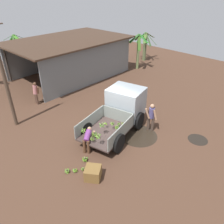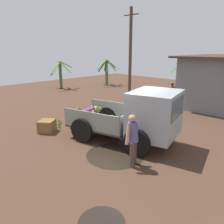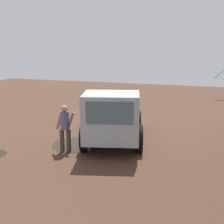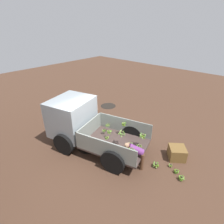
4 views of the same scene
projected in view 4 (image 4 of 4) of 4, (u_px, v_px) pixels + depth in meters
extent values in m
plane|color=#4D3324|center=(97.00, 149.00, 8.14)|extent=(36.00, 36.00, 0.00)
cylinder|color=black|center=(89.00, 147.00, 8.30)|extent=(1.10, 1.10, 0.01)
cylinder|color=black|center=(108.00, 106.00, 12.34)|extent=(1.06, 1.06, 0.01)
cylinder|color=#2C231A|center=(104.00, 131.00, 9.49)|extent=(2.09, 2.09, 0.01)
cube|color=#43332F|center=(115.00, 144.00, 7.64)|extent=(3.07, 2.59, 0.08)
cube|color=gray|center=(104.00, 149.00, 6.69)|extent=(2.58, 0.73, 0.73)
cube|color=gray|center=(124.00, 125.00, 8.22)|extent=(2.58, 0.73, 0.73)
cube|color=gray|center=(90.00, 128.00, 7.98)|extent=(0.56, 1.92, 0.73)
cube|color=#9BA6AC|center=(72.00, 116.00, 8.19)|extent=(2.08, 2.29, 1.69)
cube|color=#4C606B|center=(57.00, 106.00, 8.37)|extent=(0.43, 1.51, 0.74)
cylinder|color=black|center=(64.00, 144.00, 7.67)|extent=(1.02, 0.47, 1.00)
cylinder|color=black|center=(90.00, 123.00, 9.29)|extent=(1.02, 0.47, 1.00)
cylinder|color=black|center=(113.00, 162.00, 6.69)|extent=(1.02, 0.47, 1.00)
cylinder|color=black|center=(132.00, 135.00, 8.31)|extent=(1.02, 0.47, 1.00)
sphere|color=brown|center=(109.00, 131.00, 7.74)|extent=(0.07, 0.07, 0.07)
cylinder|color=olive|center=(110.00, 132.00, 7.78)|extent=(0.13, 0.11, 0.15)
cylinder|color=#4B7F21|center=(110.00, 131.00, 7.81)|extent=(0.17, 0.07, 0.11)
cylinder|color=#59782C|center=(109.00, 131.00, 7.81)|extent=(0.09, 0.13, 0.16)
cylinder|color=#547F30|center=(108.00, 132.00, 7.79)|extent=(0.06, 0.14, 0.15)
cylinder|color=olive|center=(108.00, 132.00, 7.74)|extent=(0.16, 0.10, 0.12)
cylinder|color=#73A42E|center=(109.00, 132.00, 7.74)|extent=(0.13, 0.08, 0.16)
cylinder|color=olive|center=(109.00, 132.00, 7.72)|extent=(0.12, 0.13, 0.15)
cylinder|color=olive|center=(111.00, 132.00, 7.73)|extent=(0.09, 0.17, 0.10)
sphere|color=brown|center=(132.00, 149.00, 6.46)|extent=(0.08, 0.08, 0.08)
cylinder|color=#73AC2E|center=(131.00, 150.00, 6.55)|extent=(0.13, 0.16, 0.18)
cylinder|color=olive|center=(129.00, 150.00, 6.49)|extent=(0.15, 0.18, 0.14)
cylinder|color=#4C8020|center=(131.00, 152.00, 6.43)|extent=(0.19, 0.13, 0.15)
cylinder|color=#69AB35|center=(133.00, 151.00, 6.47)|extent=(0.07, 0.17, 0.18)
cylinder|color=#79A947|center=(133.00, 150.00, 6.52)|extent=(0.20, 0.10, 0.14)
sphere|color=#413B2A|center=(130.00, 144.00, 7.04)|extent=(0.08, 0.08, 0.08)
cylinder|color=#447419|center=(129.00, 144.00, 7.13)|extent=(0.09, 0.20, 0.18)
cylinder|color=#567B37|center=(128.00, 145.00, 7.07)|extent=(0.17, 0.16, 0.19)
cylinder|color=#7EA73C|center=(129.00, 146.00, 7.04)|extent=(0.17, 0.04, 0.20)
cylinder|color=#4B7F1A|center=(130.00, 146.00, 6.98)|extent=(0.18, 0.19, 0.14)
cylinder|color=#77B029|center=(132.00, 146.00, 7.06)|extent=(0.11, 0.19, 0.19)
cylinder|color=#669837|center=(132.00, 144.00, 7.09)|extent=(0.21, 0.14, 0.15)
cylinder|color=olive|center=(130.00, 144.00, 7.13)|extent=(0.18, 0.11, 0.20)
sphere|color=#413B2A|center=(104.00, 130.00, 8.12)|extent=(0.07, 0.07, 0.07)
cylinder|color=#5C9429|center=(104.00, 130.00, 8.18)|extent=(0.08, 0.12, 0.13)
cylinder|color=#6E9A42|center=(103.00, 131.00, 8.14)|extent=(0.12, 0.11, 0.12)
cylinder|color=#81A840|center=(104.00, 131.00, 8.11)|extent=(0.12, 0.10, 0.13)
cylinder|color=#487520|center=(105.00, 131.00, 8.12)|extent=(0.07, 0.14, 0.10)
cylinder|color=#5A8B2A|center=(105.00, 130.00, 8.17)|extent=(0.14, 0.06, 0.09)
sphere|color=brown|center=(124.00, 123.00, 7.87)|extent=(0.07, 0.07, 0.07)
cylinder|color=#5B861B|center=(123.00, 125.00, 7.85)|extent=(0.16, 0.07, 0.14)
cylinder|color=olive|center=(124.00, 125.00, 7.86)|extent=(0.11, 0.14, 0.16)
cylinder|color=#619D28|center=(125.00, 124.00, 7.89)|extent=(0.09, 0.14, 0.16)
cylinder|color=#5C972C|center=(125.00, 124.00, 7.92)|extent=(0.17, 0.08, 0.14)
cylinder|color=#6EAB3E|center=(124.00, 123.00, 7.95)|extent=(0.16, 0.14, 0.10)
cylinder|color=#507928|center=(123.00, 124.00, 7.93)|extent=(0.04, 0.15, 0.15)
cylinder|color=olive|center=(123.00, 124.00, 7.90)|extent=(0.13, 0.14, 0.15)
sphere|color=#4E4733|center=(143.00, 135.00, 7.14)|extent=(0.09, 0.09, 0.09)
cylinder|color=olive|center=(141.00, 137.00, 7.12)|extent=(0.22, 0.09, 0.16)
cylinder|color=#618F1D|center=(143.00, 137.00, 7.13)|extent=(0.14, 0.18, 0.21)
cylinder|color=#6AA43C|center=(145.00, 136.00, 7.14)|extent=(0.15, 0.22, 0.15)
cylinder|color=olive|center=(144.00, 136.00, 7.22)|extent=(0.18, 0.05, 0.20)
cylinder|color=#709F38|center=(142.00, 136.00, 7.23)|extent=(0.15, 0.17, 0.20)
cylinder|color=#5A8233|center=(141.00, 135.00, 7.19)|extent=(0.13, 0.22, 0.15)
sphere|color=#403A2A|center=(122.00, 132.00, 7.19)|extent=(0.09, 0.09, 0.09)
cylinder|color=#597D31|center=(122.00, 133.00, 7.29)|extent=(0.18, 0.15, 0.22)
cylinder|color=olive|center=(120.00, 132.00, 7.26)|extent=(0.07, 0.24, 0.14)
cylinder|color=#7EA847|center=(120.00, 134.00, 7.19)|extent=(0.20, 0.09, 0.21)
cylinder|color=#6B9641|center=(123.00, 134.00, 7.15)|extent=(0.14, 0.22, 0.18)
cylinder|color=#527C2E|center=(124.00, 133.00, 7.22)|extent=(0.21, 0.19, 0.15)
sphere|color=#47402E|center=(139.00, 145.00, 6.99)|extent=(0.08, 0.08, 0.08)
cylinder|color=olive|center=(138.00, 147.00, 6.99)|extent=(0.17, 0.11, 0.13)
cylinder|color=olive|center=(139.00, 147.00, 6.96)|extent=(0.17, 0.10, 0.14)
cylinder|color=#77A141|center=(140.00, 147.00, 6.98)|extent=(0.06, 0.15, 0.15)
cylinder|color=olive|center=(141.00, 146.00, 7.03)|extent=(0.16, 0.13, 0.13)
cylinder|color=olive|center=(140.00, 146.00, 7.07)|extent=(0.16, 0.08, 0.15)
cylinder|color=olive|center=(138.00, 146.00, 7.06)|extent=(0.04, 0.16, 0.14)
sphere|color=brown|center=(107.00, 137.00, 7.45)|extent=(0.07, 0.07, 0.07)
cylinder|color=olive|center=(107.00, 137.00, 7.51)|extent=(0.13, 0.07, 0.13)
cylinder|color=#567332|center=(106.00, 137.00, 7.50)|extent=(0.04, 0.13, 0.13)
cylinder|color=#5B8022|center=(106.00, 138.00, 7.44)|extent=(0.14, 0.06, 0.12)
cylinder|color=#58762C|center=(107.00, 138.00, 7.42)|extent=(0.12, 0.14, 0.09)
cylinder|color=#72A523|center=(108.00, 138.00, 7.47)|extent=(0.12, 0.12, 0.12)
sphere|color=brown|center=(107.00, 125.00, 8.27)|extent=(0.06, 0.06, 0.06)
cylinder|color=#659E27|center=(108.00, 125.00, 8.34)|extent=(0.16, 0.09, 0.09)
cylinder|color=#4D811D|center=(107.00, 125.00, 8.33)|extent=(0.04, 0.15, 0.11)
cylinder|color=#578227|center=(107.00, 126.00, 8.27)|extent=(0.13, 0.06, 0.14)
cylinder|color=olive|center=(108.00, 126.00, 8.23)|extent=(0.10, 0.15, 0.09)
cylinder|color=olive|center=(109.00, 125.00, 8.29)|extent=(0.12, 0.13, 0.12)
cylinder|color=#4B3A30|center=(94.00, 117.00, 10.01)|extent=(0.22, 0.22, 0.84)
cylinder|color=#4B3A30|center=(93.00, 119.00, 9.81)|extent=(0.22, 0.22, 0.84)
cylinder|color=#555088|center=(93.00, 106.00, 9.56)|extent=(0.46, 0.43, 0.68)
sphere|color=tan|center=(94.00, 99.00, 9.35)|extent=(0.24, 0.24, 0.24)
cylinder|color=tan|center=(97.00, 106.00, 9.72)|extent=(0.21, 0.30, 0.62)
cylinder|color=tan|center=(94.00, 109.00, 9.36)|extent=(0.23, 0.34, 0.62)
cylinder|color=brown|center=(142.00, 162.00, 6.86)|extent=(0.20, 0.20, 0.75)
cylinder|color=brown|center=(142.00, 158.00, 7.05)|extent=(0.20, 0.20, 0.75)
cylinder|color=#73357E|center=(136.00, 150.00, 6.76)|extent=(0.69, 0.59, 0.49)
sphere|color=tan|center=(127.00, 145.00, 6.73)|extent=(0.21, 0.21, 0.21)
cylinder|color=tan|center=(127.00, 155.00, 6.71)|extent=(0.26, 0.32, 0.54)
cylinder|color=tan|center=(128.00, 149.00, 7.04)|extent=(0.22, 0.26, 0.56)
sphere|color=#4E4733|center=(182.00, 177.00, 6.48)|extent=(0.07, 0.07, 0.07)
cylinder|color=#6C9742|center=(180.00, 177.00, 6.54)|extent=(0.05, 0.15, 0.17)
cylinder|color=#63A529|center=(180.00, 178.00, 6.50)|extent=(0.16, 0.15, 0.15)
cylinder|color=#609622|center=(181.00, 179.00, 6.47)|extent=(0.18, 0.07, 0.15)
cylinder|color=#577A2D|center=(183.00, 179.00, 6.43)|extent=(0.16, 0.17, 0.11)
cylinder|color=olive|center=(183.00, 179.00, 6.48)|extent=(0.06, 0.15, 0.17)
cylinder|color=#74A53E|center=(183.00, 178.00, 6.51)|extent=(0.13, 0.14, 0.17)
cylinder|color=#75A633|center=(182.00, 177.00, 6.55)|extent=(0.16, 0.05, 0.16)
cylinder|color=#55792B|center=(181.00, 177.00, 6.56)|extent=(0.15, 0.15, 0.15)
sphere|color=#4B4431|center=(177.00, 170.00, 6.80)|extent=(0.07, 0.07, 0.07)
cylinder|color=#5E9621|center=(178.00, 171.00, 6.78)|extent=(0.07, 0.17, 0.10)
cylinder|color=#74A230|center=(178.00, 170.00, 6.84)|extent=(0.16, 0.10, 0.11)
cylinder|color=olive|center=(176.00, 170.00, 6.87)|extent=(0.15, 0.09, 0.14)
cylinder|color=#77AD23|center=(175.00, 171.00, 6.86)|extent=(0.06, 0.14, 0.14)
cylinder|color=olive|center=(175.00, 171.00, 6.82)|extent=(0.13, 0.13, 0.13)
cylinder|color=olive|center=(176.00, 172.00, 6.80)|extent=(0.13, 0.04, 0.15)
cylinder|color=#609437|center=(177.00, 172.00, 6.77)|extent=(0.12, 0.15, 0.12)
sphere|color=brown|center=(156.00, 164.00, 7.06)|extent=(0.09, 0.09, 0.09)
cylinder|color=#6FAA3A|center=(156.00, 163.00, 7.16)|extent=(0.20, 0.16, 0.15)
cylinder|color=#619337|center=(154.00, 164.00, 7.12)|extent=(0.11, 0.21, 0.15)
cylinder|color=#7BA945|center=(155.00, 166.00, 7.04)|extent=(0.20, 0.06, 0.17)
cylinder|color=#547C1B|center=(157.00, 166.00, 7.03)|extent=(0.11, 0.21, 0.16)
cylinder|color=#4A851B|center=(157.00, 165.00, 7.11)|extent=(0.16, 0.16, 0.19)
sphere|color=#4B4431|center=(171.00, 165.00, 7.10)|extent=(0.06, 0.06, 0.06)
cylinder|color=olive|center=(170.00, 165.00, 7.15)|extent=(0.09, 0.09, 0.12)
cylinder|color=#6FA842|center=(169.00, 165.00, 7.12)|extent=(0.09, 0.13, 0.08)
cylinder|color=#79B139|center=(170.00, 166.00, 7.08)|extent=(0.13, 0.06, 0.09)
cylinder|color=#50821C|center=(171.00, 166.00, 7.09)|extent=(0.05, 0.12, 0.11)
cylinder|color=#557933|center=(171.00, 165.00, 7.14)|extent=(0.13, 0.07, 0.09)
cube|color=brown|center=(177.00, 153.00, 7.49)|extent=(0.93, 0.93, 0.55)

